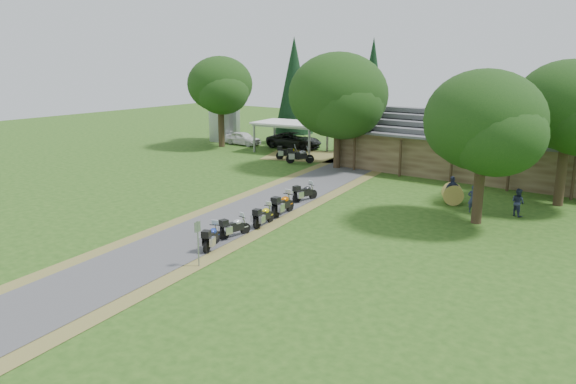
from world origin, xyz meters
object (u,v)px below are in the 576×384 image
Objects in this scene: car_white_sedan at (243,137)px; motorcycle_row_d at (283,203)px; motorcycle_carport_a at (288,152)px; motorcycle_carport_b at (300,155)px; silo at (224,109)px; carport at (291,137)px; hay_bale at (452,194)px; lodge at (474,142)px; motorcycle_row_b at (235,226)px; car_dark_suv at (294,136)px; motorcycle_row_e at (305,192)px; motorcycle_row_c at (264,215)px; motorcycle_row_a at (212,236)px.

motorcycle_row_d is (19.17, -18.55, -0.17)m from car_white_sedan.
motorcycle_carport_b reaches higher than motorcycle_carport_a.
silo is 13.81m from motorcycle_carport_a.
motorcycle_carport_a is (2.28, -3.47, -0.75)m from carport.
car_white_sedan is at bearing 158.60° from hay_bale.
motorcycle_carport_a is 18.38m from hay_bale.
motorcycle_row_b is (-4.25, -23.07, -1.86)m from lodge.
carport is 1.09× the size of car_dark_suv.
motorcycle_carport_b is at bearing 49.28° from motorcycle_row_e.
motorcycle_row_e is 9.19m from hay_bale.
motorcycle_row_d reaches higher than motorcycle_row_c.
motorcycle_row_e is (22.03, -16.39, -2.81)m from silo.
motorcycle_row_e is at bearing 6.85° from motorcycle_row_d.
motorcycle_carport_a reaches higher than motorcycle_row_a.
car_white_sedan is at bearing 35.41° from motorcycle_row_c.
carport is 5.24× the size of hay_bale.
car_dark_suv is 21.08m from motorcycle_row_e.
motorcycle_row_e is 1.42× the size of hay_bale.
motorcycle_row_d is 1.61× the size of hay_bale.
motorcycle_row_d is at bearing -154.27° from motorcycle_row_e.
lodge is 4.16× the size of car_white_sedan.
motorcycle_row_a is at bearing -105.32° from motorcycle_carport_b.
motorcycle_row_d is at bearing -40.89° from silo.
carport is 3.81× the size of motorcycle_row_b.
motorcycle_row_b is 20.49m from motorcycle_carport_b.
car_white_sedan is 28.06m from hay_bale.
motorcycle_carport_a is at bearing -165.84° from lodge.
motorcycle_row_d is at bearing 2.89° from motorcycle_row_c.
silo is 10.54m from carport.
motorcycle_carport_a reaches higher than motorcycle_row_b.
hay_bale is (6.21, 14.97, 0.01)m from motorcycle_row_a.
motorcycle_carport_a is 0.92× the size of motorcycle_carport_b.
silo reaches higher than carport.
hay_bale is (6.46, 13.04, 0.04)m from motorcycle_row_b.
car_dark_suv reaches higher than motorcycle_carport_a.
carport is 3.26× the size of motorcycle_row_d.
motorcycle_carport_b is (-7.69, 10.32, 0.12)m from motorcycle_row_e.
hay_bale is (7.75, 4.94, 0.02)m from motorcycle_row_e.
motorcycle_carport_b reaches higher than motorcycle_row_b.
motorcycle_carport_a reaches higher than motorcycle_row_c.
hay_bale is at bearing -55.10° from motorcycle_carport_a.
motorcycle_row_d reaches higher than motorcycle_row_a.
motorcycle_carport_b is (4.13, -4.32, -0.69)m from carport.
lodge is at bearing -20.84° from motorcycle_row_d.
motorcycle_row_d is (-0.50, 4.73, 0.10)m from motorcycle_row_b.
silo is 15.80m from motorcycle_carport_b.
motorcycle_row_c is 18.30m from motorcycle_carport_b.
motorcycle_row_b is (-0.25, 1.93, -0.03)m from motorcycle_row_a.
carport is 3.65× the size of motorcycle_row_a.
motorcycle_row_d is at bearing -97.94° from motorcycle_carport_b.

